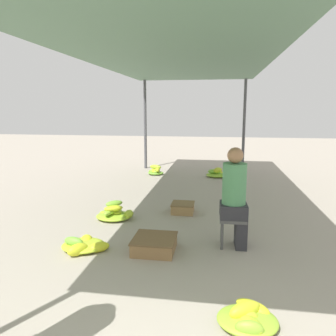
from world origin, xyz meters
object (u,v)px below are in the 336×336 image
at_px(banana_pile_right_1, 219,174).
at_px(crate_near, 154,244).
at_px(banana_pile_left_2, 155,171).
at_px(banana_pile_right_0, 247,318).
at_px(stool, 233,223).
at_px(banana_pile_left_1, 114,213).
at_px(crate_mid, 183,208).
at_px(banana_pile_left_0, 84,245).
at_px(vendor_seated, 235,196).

bearing_deg(banana_pile_right_1, crate_near, -99.47).
xyz_separation_m(banana_pile_left_2, crate_near, (0.91, -4.74, -0.01)).
xyz_separation_m(banana_pile_left_2, banana_pile_right_0, (1.94, -6.03, -0.03)).
bearing_deg(stool, banana_pile_right_0, -87.87).
distance_m(banana_pile_left_2, crate_near, 4.83).
height_order(stool, banana_pile_left_2, stool).
height_order(banana_pile_left_1, crate_mid, banana_pile_left_1).
bearing_deg(banana_pile_right_0, crate_near, 128.53).
height_order(stool, banana_pile_left_1, stool).
relative_size(banana_pile_left_1, banana_pile_right_1, 0.94).
bearing_deg(banana_pile_left_0, crate_mid, 57.65).
xyz_separation_m(banana_pile_left_0, crate_mid, (1.07, 1.69, 0.02)).
distance_m(stool, vendor_seated, 0.35).
height_order(banana_pile_left_2, banana_pile_right_0, banana_pile_left_2).
bearing_deg(crate_mid, stool, -58.37).
distance_m(stool, banana_pile_left_1, 2.02).
bearing_deg(vendor_seated, banana_pile_left_1, 157.16).
relative_size(banana_pile_left_0, banana_pile_left_1, 1.03).
distance_m(stool, banana_pile_right_1, 4.41).
bearing_deg(banana_pile_left_0, vendor_seated, 12.39).
distance_m(banana_pile_left_1, crate_near, 1.41).
distance_m(banana_pile_right_1, crate_near, 4.78).
distance_m(vendor_seated, crate_near, 1.19).
xyz_separation_m(banana_pile_left_2, banana_pile_right_1, (1.70, -0.02, -0.02)).
distance_m(banana_pile_left_0, banana_pile_left_1, 1.20).
distance_m(vendor_seated, banana_pile_left_1, 2.11).
height_order(banana_pile_left_0, banana_pile_left_2, banana_pile_left_2).
relative_size(vendor_seated, banana_pile_left_1, 2.04).
relative_size(banana_pile_left_2, crate_mid, 1.13).
relative_size(stool, banana_pile_right_0, 0.76).
bearing_deg(banana_pile_right_1, banana_pile_left_1, -114.73).
bearing_deg(banana_pile_left_0, banana_pile_right_1, 70.81).
height_order(stool, banana_pile_left_0, stool).
relative_size(banana_pile_right_1, crate_mid, 1.76).
relative_size(banana_pile_left_0, crate_near, 1.23).
relative_size(stool, crate_mid, 1.03).
bearing_deg(crate_near, banana_pile_left_2, 100.89).
height_order(banana_pile_left_0, crate_mid, banana_pile_left_0).
relative_size(banana_pile_left_1, crate_near, 1.20).
bearing_deg(stool, crate_mid, 121.63).
bearing_deg(vendor_seated, banana_pile_right_1, 92.64).
xyz_separation_m(vendor_seated, crate_near, (-0.99, -0.31, -0.58)).
distance_m(banana_pile_left_1, banana_pile_right_0, 3.06).
relative_size(vendor_seated, banana_pile_right_0, 2.51).
height_order(banana_pile_right_0, crate_mid, banana_pile_right_0).
bearing_deg(crate_mid, banana_pile_right_1, 79.07).
height_order(vendor_seated, banana_pile_right_0, vendor_seated).
xyz_separation_m(stool, crate_mid, (-0.79, 1.28, -0.23)).
xyz_separation_m(stool, banana_pile_left_0, (-1.86, -0.41, -0.26)).
distance_m(banana_pile_left_0, banana_pile_right_1, 5.10).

